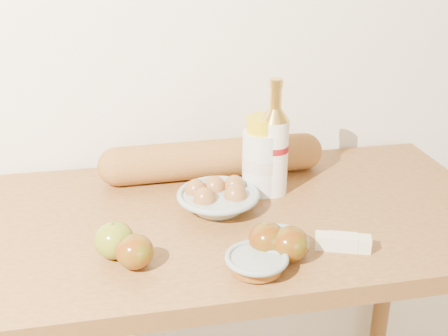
{
  "coord_description": "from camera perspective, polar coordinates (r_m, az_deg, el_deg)",
  "views": [
    {
      "loc": [
        -0.2,
        0.15,
        1.47
      ],
      "look_at": [
        0.0,
        1.15,
        1.02
      ],
      "focal_mm": 45.0,
      "sensor_mm": 36.0,
      "label": 1
    }
  ],
  "objects": [
    {
      "name": "table",
      "position": [
        1.26,
        -0.27,
        -9.62
      ],
      "size": [
        1.2,
        0.6,
        0.9
      ],
      "color": "#9B6632",
      "rests_on": "ground"
    },
    {
      "name": "baguette",
      "position": [
        1.35,
        -1.08,
        0.95
      ],
      "size": [
        0.55,
        0.1,
        0.09
      ],
      "rotation": [
        0.0,
        0.0,
        0.01
      ],
      "color": "#B57937",
      "rests_on": "table"
    },
    {
      "name": "apple_yellowgreen",
      "position": [
        1.06,
        -11.07,
        -7.22
      ],
      "size": [
        0.1,
        0.1,
        0.07
      ],
      "rotation": [
        0.0,
        0.0,
        0.43
      ],
      "color": "olive",
      "rests_on": "table"
    },
    {
      "name": "apple_extra",
      "position": [
        1.04,
        6.72,
        -7.66
      ],
      "size": [
        0.08,
        0.08,
        0.07
      ],
      "rotation": [
        0.0,
        0.0,
        -0.18
      ],
      "color": "maroon",
      "rests_on": "table"
    },
    {
      "name": "apple_redgreen_front",
      "position": [
        1.02,
        -9.05,
        -8.39
      ],
      "size": [
        0.09,
        0.09,
        0.06
      ],
      "rotation": [
        0.0,
        0.0,
        0.33
      ],
      "color": "#980B08",
      "rests_on": "table"
    },
    {
      "name": "syrup_bowl",
      "position": [
        1.01,
        3.33,
        -9.56
      ],
      "size": [
        0.14,
        0.14,
        0.03
      ],
      "rotation": [
        0.0,
        0.0,
        0.26
      ],
      "color": "gray",
      "rests_on": "table"
    },
    {
      "name": "sugar_bowl",
      "position": [
        1.07,
        5.66,
        -7.66
      ],
      "size": [
        0.12,
        0.12,
        0.03
      ],
      "rotation": [
        0.0,
        0.0,
        0.09
      ],
      "color": "gray",
      "rests_on": "table"
    },
    {
      "name": "egg_bowl",
      "position": [
        1.21,
        -0.64,
        -3.03
      ],
      "size": [
        0.19,
        0.19,
        0.06
      ],
      "rotation": [
        0.0,
        0.0,
        0.04
      ],
      "color": "#98A6A1",
      "rests_on": "table"
    },
    {
      "name": "apple_redgreen_right",
      "position": [
        1.05,
        4.45,
        -7.27
      ],
      "size": [
        0.08,
        0.08,
        0.07
      ],
      "rotation": [
        0.0,
        0.0,
        -0.18
      ],
      "color": "maroon",
      "rests_on": "table"
    },
    {
      "name": "cream_bottle",
      "position": [
        1.26,
        3.9,
        1.07
      ],
      "size": [
        0.09,
        0.09,
        0.18
      ],
      "rotation": [
        0.0,
        0.0,
        0.05
      ],
      "color": "white",
      "rests_on": "table"
    },
    {
      "name": "butter_stick",
      "position": [
        1.09,
        11.97,
        -7.4
      ],
      "size": [
        0.11,
        0.06,
        0.03
      ],
      "rotation": [
        0.0,
        0.0,
        -0.35
      ],
      "color": "beige",
      "rests_on": "table"
    },
    {
      "name": "bourbon_bottle",
      "position": [
        1.25,
        5.08,
        2.0
      ],
      "size": [
        0.07,
        0.07,
        0.27
      ],
      "rotation": [
        0.0,
        0.0,
        0.09
      ],
      "color": "silver",
      "rests_on": "table"
    }
  ]
}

